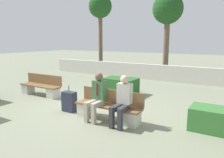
# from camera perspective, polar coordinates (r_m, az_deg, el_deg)

# --- Properties ---
(ground_plane) EXTENTS (60.00, 60.00, 0.00)m
(ground_plane) POSITION_cam_1_polar(r_m,az_deg,el_deg) (7.51, -3.94, -7.15)
(ground_plane) COLOR gray
(perimeter_wall) EXTENTS (14.44, 0.30, 0.87)m
(perimeter_wall) POSITION_cam_1_polar(r_m,az_deg,el_deg) (12.46, 11.37, 1.71)
(perimeter_wall) COLOR beige
(perimeter_wall) RESTS_ON ground_plane
(bench_front) EXTENTS (2.00, 0.48, 0.83)m
(bench_front) POSITION_cam_1_polar(r_m,az_deg,el_deg) (6.21, -0.96, -7.72)
(bench_front) COLOR brown
(bench_front) RESTS_ON ground_plane
(bench_left_side) EXTENTS (1.94, 0.48, 0.83)m
(bench_left_side) POSITION_cam_1_polar(r_m,az_deg,el_deg) (9.35, -18.11, -2.11)
(bench_left_side) COLOR brown
(bench_left_side) RESTS_ON ground_plane
(person_seated_man) EXTENTS (0.38, 0.63, 1.33)m
(person_seated_man) POSITION_cam_1_polar(r_m,az_deg,el_deg) (6.14, -3.91, -3.98)
(person_seated_man) COLOR #B2A893
(person_seated_man) RESTS_ON ground_plane
(person_seated_woman) EXTENTS (0.38, 0.63, 1.33)m
(person_seated_woman) POSITION_cam_1_polar(r_m,az_deg,el_deg) (5.73, 2.75, -5.05)
(person_seated_woman) COLOR #333338
(person_seated_woman) RESTS_ON ground_plane
(hedge_block_near_left) EXTENTS (1.36, 0.89, 0.66)m
(hedge_block_near_left) POSITION_cam_1_polar(r_m,az_deg,el_deg) (9.18, 2.25, -1.79)
(hedge_block_near_left) COLOR #286028
(hedge_block_near_left) RESTS_ON ground_plane
(suitcase) EXTENTS (0.44, 0.26, 0.83)m
(suitcase) POSITION_cam_1_polar(r_m,az_deg,el_deg) (7.04, -11.10, -5.81)
(suitcase) COLOR #282D42
(suitcase) RESTS_ON ground_plane
(tree_leftmost) EXTENTS (1.59, 1.59, 5.29)m
(tree_leftmost) POSITION_cam_1_polar(r_m,az_deg,el_deg) (15.71, -3.09, 17.81)
(tree_leftmost) COLOR brown
(tree_leftmost) RESTS_ON ground_plane
(tree_center_left) EXTENTS (1.75, 1.75, 4.86)m
(tree_center_left) POSITION_cam_1_polar(r_m,az_deg,el_deg) (13.47, 14.34, 16.78)
(tree_center_left) COLOR brown
(tree_center_left) RESTS_ON ground_plane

